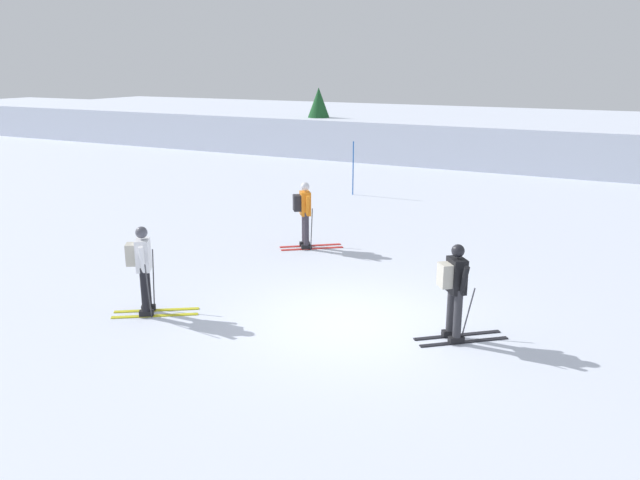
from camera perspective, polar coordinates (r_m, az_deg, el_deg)
The scene contains 7 objects.
ground_plane at distance 11.78m, azimuth 2.87°, elevation -7.37°, with size 120.00×120.00×0.00m, color silver.
far_snow_ridge at distance 32.10m, azimuth 19.20°, elevation 8.28°, with size 80.00×8.16×1.91m, color silver.
skier_orange at distance 16.10m, azimuth -1.41°, elevation 2.56°, with size 1.50×1.27×1.71m.
skier_white at distance 12.25m, azimuth -15.62°, elevation -2.26°, with size 1.54×1.19×1.71m.
skier_black at distance 10.92m, azimuth 11.99°, elevation -4.21°, with size 1.47×1.31×1.71m.
trail_marker_pole at distance 22.82m, azimuth 2.99°, elevation 6.45°, with size 0.04×0.04×1.91m, color #1E56AD.
conifer_far_left at distance 32.75m, azimuth -0.12°, elevation 11.04°, with size 2.12×2.12×3.39m.
Camera 1 is at (4.40, -9.91, 4.60)m, focal length 35.65 mm.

